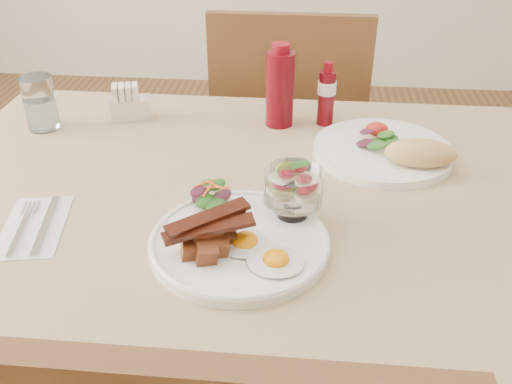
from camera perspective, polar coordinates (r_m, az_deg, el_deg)
The scene contains 13 objects.
table at distance 1.07m, azimuth 1.79°, elevation -4.24°, with size 1.33×0.88×0.75m.
chair_far at distance 1.71m, azimuth 3.25°, elevation 5.12°, with size 0.42×0.42×0.93m.
main_plate at distance 0.89m, azimuth -1.66°, elevation -5.16°, with size 0.28×0.28×0.02m, color white.
fried_eggs at distance 0.85m, azimuth 0.41°, elevation -5.94°, with size 0.14×0.12×0.02m.
bacon_potato_pile at distance 0.85m, azimuth -4.84°, elevation -4.40°, with size 0.14×0.10×0.06m.
side_salad at distance 0.96m, azimuth -4.47°, elevation -0.40°, with size 0.08×0.07×0.04m.
fruit_cup at distance 0.91m, azimuth 3.77°, elevation 0.54°, with size 0.10×0.10×0.10m.
second_plate at distance 1.16m, azimuth 13.38°, elevation 4.09°, with size 0.28×0.28×0.07m.
ketchup_bottle at distance 1.25m, azimuth 2.40°, elevation 10.38°, with size 0.08×0.08×0.18m.
hot_sauce_bottle at distance 1.26m, azimuth 7.06°, elevation 9.63°, with size 0.04×0.04×0.14m.
sugar_caddy at distance 1.32m, azimuth -12.58°, elevation 8.51°, with size 0.10×0.07×0.08m.
water_glass at distance 1.33m, azimuth -20.75°, elevation 8.06°, with size 0.07×0.07×0.12m.
napkin_cutlery at distance 1.00m, azimuth -21.26°, elevation -3.22°, with size 0.13×0.19×0.01m.
Camera 1 is at (0.05, -0.86, 1.30)m, focal length 40.00 mm.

